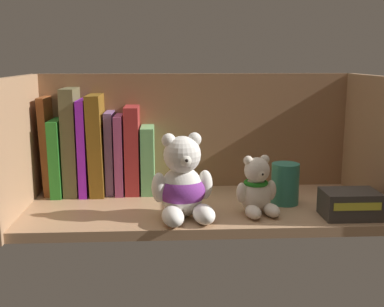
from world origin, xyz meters
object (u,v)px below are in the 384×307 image
object	(u,v)px
book_0	(49,145)
book_3	(86,146)
book_4	(98,143)
book_6	(120,153)
book_1	(60,155)
book_7	(133,149)
teddy_bear_larger	(182,185)
teddy_bear_smaller	(257,189)
small_product_box	(350,204)
pillar_candle	(285,183)
book_5	(111,152)
book_2	(73,140)
book_8	(148,158)

from	to	relation	value
book_0	book_3	size ratio (longest dim) A/B	1.02
book_4	book_6	xyz separation A→B (cm)	(5.14, 0.00, -2.35)
book_1	book_7	distance (cm)	17.08
teddy_bear_larger	teddy_bear_smaller	size ratio (longest dim) A/B	1.42
book_7	small_product_box	bearing A→B (deg)	-26.62
pillar_candle	book_3	bearing A→B (deg)	164.53
book_4	small_product_box	world-z (taller)	book_4
book_7	small_product_box	distance (cm)	50.03
book_3	teddy_bear_larger	world-z (taller)	book_3
book_1	book_5	distance (cm)	11.86
small_product_box	book_7	bearing A→B (deg)	153.38
book_2	pillar_candle	size ratio (longest dim) A/B	2.75
book_1	book_2	world-z (taller)	book_2
book_2	teddy_bear_smaller	world-z (taller)	book_2
book_7	book_6	bearing A→B (deg)	180.00
book_0	pillar_candle	bearing A→B (deg)	-13.08
book_0	teddy_bear_smaller	world-z (taller)	book_0
book_0	book_3	world-z (taller)	book_0
book_1	pillar_candle	world-z (taller)	book_1
book_6	book_4	bearing A→B (deg)	180.00
book_1	book_6	bearing A→B (deg)	0.00
teddy_bear_smaller	small_product_box	xyz separation A→B (cm)	(18.08, -3.36, -2.43)
book_4	small_product_box	bearing A→B (deg)	-22.96
book_2	teddy_bear_smaller	distance (cm)	44.75
book_7	pillar_candle	bearing A→B (deg)	-20.18
book_3	teddy_bear_smaller	size ratio (longest dim) A/B	1.83
book_3	book_8	bearing A→B (deg)	0.00
book_2	teddy_bear_smaller	bearing A→B (deg)	-25.19
book_6	pillar_candle	size ratio (longest dim) A/B	2.05
pillar_candle	book_0	bearing A→B (deg)	166.92
book_4	book_7	bearing A→B (deg)	0.00
book_5	pillar_candle	world-z (taller)	book_5
book_0	book_3	distance (cm)	8.51
book_6	pillar_candle	distance (cm)	38.75
book_0	book_1	distance (cm)	3.53
book_6	book_7	world-z (taller)	book_7
book_6	book_7	size ratio (longest dim) A/B	0.90
book_1	pillar_candle	bearing A→B (deg)	-13.70
book_5	book_3	bearing A→B (deg)	180.00
book_3	book_4	size ratio (longest dim) A/B	0.95
book_6	teddy_bear_smaller	size ratio (longest dim) A/B	1.53
book_0	book_8	distance (cm)	23.26
book_6	teddy_bear_smaller	distance (cm)	34.87
book_1	book_7	bearing A→B (deg)	0.00
book_0	book_4	size ratio (longest dim) A/B	0.98
book_2	book_3	xyz separation A→B (cm)	(2.86, 0.00, -1.26)
book_1	teddy_bear_larger	distance (cm)	34.84
book_6	small_product_box	size ratio (longest dim) A/B	1.68
book_7	book_8	bearing A→B (deg)	0.00
book_4	small_product_box	size ratio (longest dim) A/B	2.11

